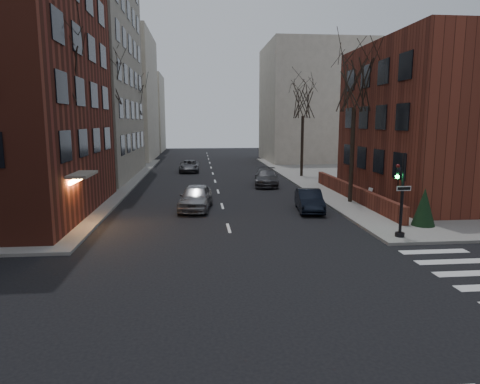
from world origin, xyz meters
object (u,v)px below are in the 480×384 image
(tree_left_c, at_px, (132,99))
(parked_sedan, at_px, (309,200))
(tree_right_b, at_px, (303,101))
(traffic_signal, at_px, (401,201))
(tree_left_b, at_px, (106,79))
(evergreen_shrub, at_px, (424,207))
(sandwich_board, at_px, (372,194))
(streetlamp_near, at_px, (106,140))
(streetlamp_far, at_px, (141,133))
(car_lane_far, at_px, (189,166))
(tree_left_a, at_px, (58,66))
(car_lane_gray, at_px, (266,178))
(car_lane_silver, at_px, (196,197))
(tree_right_a, at_px, (355,84))

(tree_left_c, distance_m, parked_sedan, 28.93)
(tree_right_b, bearing_deg, traffic_signal, -92.15)
(tree_left_b, relative_size, evergreen_shrub, 5.41)
(tree_left_c, bearing_deg, tree_left_b, -90.00)
(sandwich_board, bearing_deg, tree_left_c, 124.85)
(streetlamp_near, bearing_deg, tree_left_b, 98.53)
(tree_left_b, height_order, streetlamp_far, tree_left_b)
(streetlamp_near, bearing_deg, car_lane_far, 70.31)
(tree_left_a, xyz_separation_m, streetlamp_near, (0.60, 8.00, -4.23))
(tree_left_b, distance_m, car_lane_far, 15.68)
(tree_left_c, height_order, car_lane_gray, tree_left_c)
(car_lane_far, bearing_deg, car_lane_silver, -87.05)
(traffic_signal, bearing_deg, tree_right_a, 84.53)
(car_lane_silver, bearing_deg, tree_right_b, 62.16)
(streetlamp_near, xyz_separation_m, evergreen_shrub, (18.45, -11.00, -3.09))
(tree_left_b, xyz_separation_m, streetlamp_far, (0.60, 16.00, -4.68))
(tree_left_c, relative_size, car_lane_gray, 1.96)
(traffic_signal, distance_m, parked_sedan, 7.44)
(tree_left_b, distance_m, tree_right_b, 18.64)
(tree_left_c, xyz_separation_m, streetlamp_near, (0.60, -18.00, -3.79))
(tree_left_c, bearing_deg, streetlamp_far, 73.30)
(car_lane_silver, height_order, car_lane_far, car_lane_silver)
(traffic_signal, xyz_separation_m, tree_right_a, (0.86, 9.01, 6.12))
(car_lane_silver, distance_m, evergreen_shrub, 13.44)
(tree_left_a, bearing_deg, car_lane_far, 75.28)
(tree_right_b, bearing_deg, car_lane_far, 153.05)
(traffic_signal, bearing_deg, sandwich_board, 74.72)
(tree_left_c, bearing_deg, car_lane_silver, -72.91)
(traffic_signal, height_order, sandwich_board, traffic_signal)
(car_lane_silver, bearing_deg, sandwich_board, 13.54)
(sandwich_board, bearing_deg, streetlamp_far, 121.46)
(tree_left_a, distance_m, tree_left_c, 26.00)
(tree_right_a, distance_m, car_lane_far, 23.97)
(traffic_signal, bearing_deg, car_lane_gray, 101.38)
(parked_sedan, xyz_separation_m, car_lane_silver, (-7.11, 1.18, 0.12))
(tree_left_a, relative_size, car_lane_gray, 2.07)
(parked_sedan, bearing_deg, car_lane_far, 116.47)
(traffic_signal, relative_size, car_lane_silver, 0.85)
(evergreen_shrub, bearing_deg, car_lane_far, 115.56)
(tree_left_b, xyz_separation_m, tree_right_b, (17.60, 6.00, -1.33))
(tree_left_b, bearing_deg, parked_sedan, -35.59)
(traffic_signal, height_order, streetlamp_far, streetlamp_far)
(tree_right_b, relative_size, car_lane_silver, 1.96)
(car_lane_far, height_order, evergreen_shrub, evergreen_shrub)
(streetlamp_near, bearing_deg, car_lane_silver, -37.51)
(car_lane_gray, bearing_deg, streetlamp_near, -152.24)
(streetlamp_far, bearing_deg, tree_right_a, -54.69)
(tree_left_c, xyz_separation_m, parked_sedan, (14.16, -24.14, -7.35))
(traffic_signal, height_order, car_lane_silver, traffic_signal)
(tree_left_a, distance_m, tree_right_a, 18.05)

